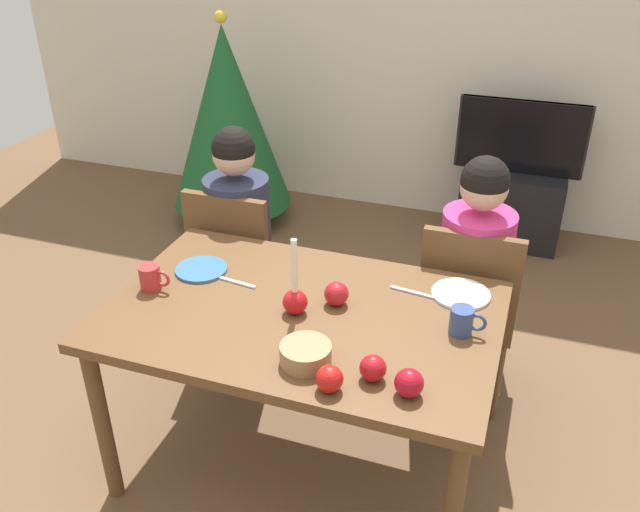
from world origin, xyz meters
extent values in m
plane|color=brown|center=(0.00, 0.00, 0.00)|extent=(7.68, 7.68, 0.00)
cube|color=beige|center=(0.00, 2.60, 1.30)|extent=(6.40, 0.10, 2.60)
cube|color=brown|center=(0.00, 0.00, 0.73)|extent=(1.40, 0.90, 0.04)
cylinder|color=brown|center=(-0.64, -0.39, 0.35)|extent=(0.06, 0.06, 0.71)
cylinder|color=brown|center=(-0.64, 0.39, 0.35)|extent=(0.06, 0.06, 0.71)
cylinder|color=brown|center=(0.64, 0.39, 0.35)|extent=(0.06, 0.06, 0.71)
cube|color=brown|center=(-0.56, 0.69, 0.43)|extent=(0.40, 0.40, 0.04)
cube|color=brown|center=(-0.56, 0.51, 0.68)|extent=(0.40, 0.04, 0.45)
cylinder|color=brown|center=(-0.39, 0.86, 0.21)|extent=(0.04, 0.04, 0.41)
cylinder|color=brown|center=(-0.73, 0.86, 0.21)|extent=(0.04, 0.04, 0.41)
cylinder|color=brown|center=(-0.39, 0.52, 0.21)|extent=(0.04, 0.04, 0.41)
cylinder|color=brown|center=(-0.73, 0.52, 0.21)|extent=(0.04, 0.04, 0.41)
cube|color=brown|center=(0.53, 0.69, 0.43)|extent=(0.40, 0.40, 0.04)
cube|color=brown|center=(0.53, 0.51, 0.68)|extent=(0.40, 0.04, 0.45)
cylinder|color=brown|center=(0.70, 0.86, 0.21)|extent=(0.04, 0.04, 0.41)
cylinder|color=brown|center=(0.36, 0.86, 0.21)|extent=(0.04, 0.04, 0.41)
cylinder|color=brown|center=(0.70, 0.52, 0.21)|extent=(0.04, 0.04, 0.41)
cylinder|color=brown|center=(0.36, 0.52, 0.21)|extent=(0.04, 0.04, 0.41)
cube|color=#33384C|center=(-0.56, 0.64, 0.23)|extent=(0.28, 0.28, 0.45)
cylinder|color=#282D47|center=(-0.56, 0.64, 0.69)|extent=(0.30, 0.30, 0.48)
sphere|color=tan|center=(-0.56, 0.64, 1.04)|extent=(0.19, 0.19, 0.19)
sphere|color=black|center=(-0.56, 0.64, 1.07)|extent=(0.19, 0.19, 0.19)
cube|color=#33384C|center=(0.53, 0.64, 0.23)|extent=(0.28, 0.28, 0.45)
cylinder|color=#D1337A|center=(0.53, 0.64, 0.69)|extent=(0.30, 0.30, 0.48)
sphere|color=tan|center=(0.53, 0.64, 1.04)|extent=(0.19, 0.19, 0.19)
sphere|color=black|center=(0.53, 0.64, 1.07)|extent=(0.19, 0.19, 0.19)
cube|color=black|center=(0.59, 2.30, 0.24)|extent=(0.64, 0.40, 0.48)
cube|color=black|center=(0.59, 2.30, 0.71)|extent=(0.79, 0.04, 0.46)
cube|color=black|center=(0.59, 2.30, 0.71)|extent=(0.76, 0.05, 0.46)
cylinder|color=brown|center=(-1.26, 1.96, 0.07)|extent=(0.08, 0.08, 0.14)
cone|color=#195628|center=(-1.26, 1.96, 0.74)|extent=(0.81, 0.81, 1.19)
sphere|color=yellow|center=(-1.26, 1.96, 1.37)|extent=(0.08, 0.08, 0.08)
sphere|color=red|center=(-0.02, -0.02, 0.80)|extent=(0.09, 0.09, 0.09)
cylinder|color=#EFE5C6|center=(-0.02, -0.02, 0.94)|extent=(0.02, 0.02, 0.21)
cylinder|color=teal|center=(-0.47, 0.13, 0.76)|extent=(0.21, 0.21, 0.01)
cylinder|color=silver|center=(0.52, 0.29, 0.76)|extent=(0.22, 0.22, 0.01)
cylinder|color=#B72D2D|center=(-0.59, -0.04, 0.80)|extent=(0.08, 0.08, 0.10)
torus|color=#B72D2D|center=(-0.54, -0.04, 0.80)|extent=(0.07, 0.01, 0.07)
cylinder|color=#33477F|center=(0.56, 0.06, 0.80)|extent=(0.08, 0.08, 0.10)
torus|color=#33477F|center=(0.61, 0.06, 0.80)|extent=(0.07, 0.01, 0.07)
cube|color=silver|center=(-0.31, 0.10, 0.75)|extent=(0.18, 0.04, 0.01)
cube|color=silver|center=(0.35, 0.25, 0.75)|extent=(0.18, 0.04, 0.01)
cylinder|color=#99754C|center=(0.12, -0.27, 0.78)|extent=(0.17, 0.17, 0.07)
sphere|color=#B01A23|center=(0.10, 0.08, 0.79)|extent=(0.09, 0.09, 0.09)
sphere|color=red|center=(0.23, -0.37, 0.79)|extent=(0.09, 0.09, 0.09)
sphere|color=#AB0F1E|center=(0.46, -0.31, 0.79)|extent=(0.09, 0.09, 0.09)
sphere|color=#AD141B|center=(0.34, -0.28, 0.79)|extent=(0.08, 0.08, 0.08)
camera|label=1|loc=(0.71, -1.84, 2.09)|focal=37.30mm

